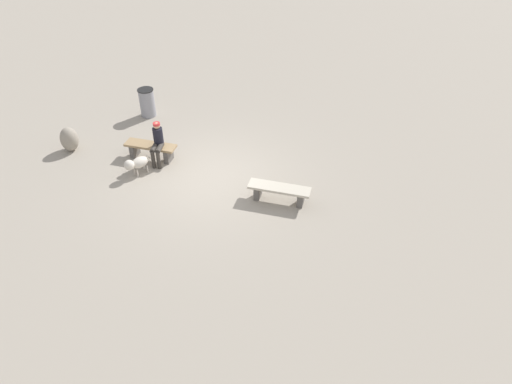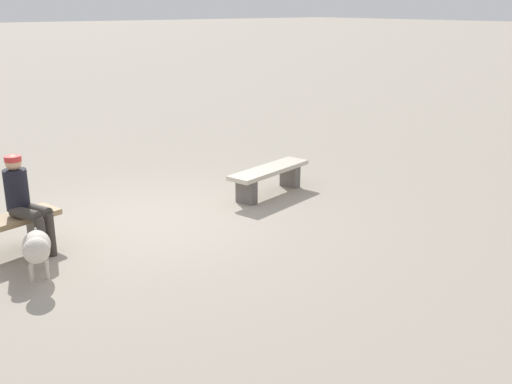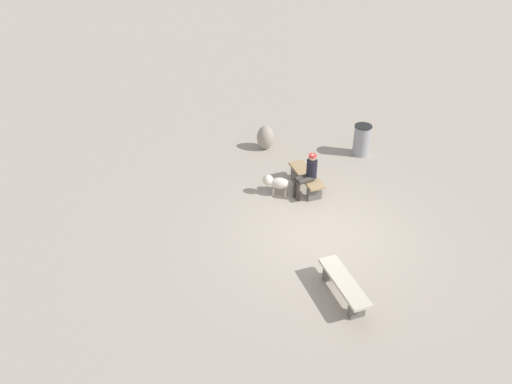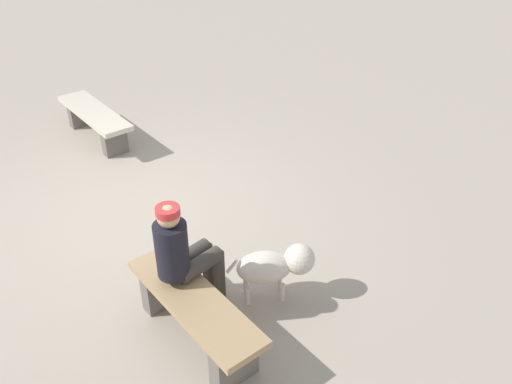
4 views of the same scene
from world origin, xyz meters
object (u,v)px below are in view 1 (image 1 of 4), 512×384
Objects in this scene: boulder at (69,139)px; seated_person at (157,141)px; bench_left at (279,191)px; trash_bin at (147,103)px; bench_right at (151,149)px; dog at (136,163)px.

seated_person is at bearing -165.02° from boulder.
trash_bin reaches higher than bench_left.
seated_person is 1.63× the size of boulder.
trash_bin is 1.26× the size of boulder.
boulder is (2.46, 0.80, 0.06)m from bench_right.
seated_person is 0.90m from dog.
bench_left is at bearing 119.53° from dog.
bench_left is 1.07× the size of bench_right.
boulder is (2.63, -0.07, 0.00)m from dog.
bench_left is 6.74m from boulder.
seated_person reaches higher than boulder.
dog reaches higher than bench_right.
dog is 3.51m from trash_bin.
seated_person is at bearing 158.89° from bench_right.
trash_bin is at bearing -128.57° from dog.
bench_right is 0.51m from seated_person.
trash_bin is (5.99, -2.14, 0.17)m from bench_left.
trash_bin is at bearing -66.05° from seated_person.
trash_bin is at bearing -32.27° from bench_left.
boulder is at bearing 5.33° from bench_right.
bench_right is 0.89m from dog.
bench_left is at bearing -173.76° from boulder.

